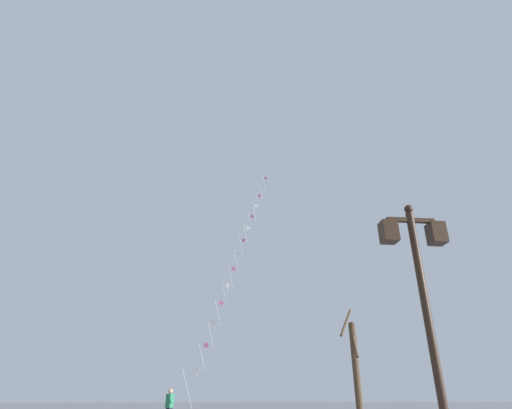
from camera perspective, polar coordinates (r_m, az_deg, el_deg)
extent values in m
cylinder|color=black|center=(7.58, 23.41, -16.90)|extent=(0.14, 0.14, 4.52)
sphere|color=black|center=(8.18, 20.63, -0.61)|extent=(0.16, 0.16, 0.16)
cube|color=black|center=(8.09, 20.88, -2.09)|extent=(0.91, 0.08, 0.08)
cube|color=black|center=(7.81, 18.14, -3.68)|extent=(0.28, 0.28, 0.40)
cube|color=beige|center=(7.81, 18.14, -3.68)|extent=(0.19, 0.19, 0.30)
cube|color=black|center=(8.22, 24.01, -3.76)|extent=(0.28, 0.28, 0.40)
cube|color=beige|center=(8.22, 24.01, -3.76)|extent=(0.19, 0.19, 0.30)
cylinder|color=silver|center=(23.42, -9.46, -24.92)|extent=(0.74, 1.47, 2.50)
cylinder|color=silver|center=(24.60, -7.60, -20.50)|extent=(0.42, 0.83, 1.40)
cylinder|color=silver|center=(25.54, -6.43, -17.60)|extent=(0.42, 0.83, 1.40)
cylinder|color=silver|center=(26.55, -5.39, -14.89)|extent=(0.42, 0.83, 1.40)
cylinder|color=silver|center=(27.62, -4.44, -12.39)|extent=(0.42, 0.83, 1.40)
cylinder|color=silver|center=(28.75, -3.59, -10.08)|extent=(0.42, 0.83, 1.40)
cylinder|color=silver|center=(29.93, -2.81, -7.94)|extent=(0.42, 0.83, 1.40)
cylinder|color=silver|center=(31.15, -2.10, -5.97)|extent=(0.42, 0.83, 1.40)
cylinder|color=silver|center=(32.40, -1.45, -4.15)|extent=(0.42, 0.83, 1.40)
cylinder|color=silver|center=(33.70, -0.85, -2.46)|extent=(0.42, 0.83, 1.40)
cylinder|color=silver|center=(35.02, -0.29, -0.90)|extent=(0.42, 0.83, 1.40)
cylinder|color=silver|center=(36.37, 0.22, 0.54)|extent=(0.42, 0.83, 1.40)
cylinder|color=silver|center=(37.74, 0.70, 1.88)|extent=(0.42, 0.83, 1.40)
cylinder|color=silver|center=(39.14, 1.14, 3.13)|extent=(0.42, 0.83, 1.40)
cube|color=white|center=(24.16, -8.23, -22.04)|extent=(0.34, 0.15, 0.36)
cylinder|color=white|center=(24.15, -8.27, -22.67)|extent=(0.03, 0.04, 0.25)
cube|color=pink|center=(25.06, -7.00, -19.02)|extent=(0.35, 0.12, 0.36)
cylinder|color=pink|center=(25.04, -7.03, -19.54)|extent=(0.02, 0.03, 0.18)
cube|color=white|center=(26.04, -5.90, -16.22)|extent=(0.30, 0.22, 0.36)
cylinder|color=white|center=(26.00, -5.92, -16.74)|extent=(0.04, 0.05, 0.20)
cube|color=pink|center=(27.08, -4.90, -13.62)|extent=(0.36, 0.09, 0.36)
cylinder|color=pink|center=(27.03, -4.92, -14.17)|extent=(0.02, 0.04, 0.25)
cube|color=white|center=(28.18, -4.01, -11.21)|extent=(0.36, 0.10, 0.36)
cylinder|color=white|center=(28.11, -4.02, -11.76)|extent=(0.03, 0.05, 0.27)
cube|color=pink|center=(29.33, -3.19, -8.99)|extent=(0.35, 0.11, 0.36)
cylinder|color=pink|center=(29.26, -3.20, -9.48)|extent=(0.02, 0.03, 0.24)
cube|color=white|center=(30.53, -2.45, -6.94)|extent=(0.30, 0.22, 0.36)
cylinder|color=white|center=(30.46, -2.45, -7.35)|extent=(0.04, 0.04, 0.19)
cube|color=pink|center=(31.77, -1.76, -5.04)|extent=(0.31, 0.22, 0.36)
cylinder|color=pink|center=(31.68, -1.77, -5.50)|extent=(0.03, 0.04, 0.26)
cube|color=white|center=(33.05, -1.14, -3.29)|extent=(0.36, 0.09, 0.36)
cylinder|color=white|center=(32.96, -1.14, -3.68)|extent=(0.02, 0.02, 0.21)
cube|color=pink|center=(34.35, -0.56, -1.67)|extent=(0.32, 0.20, 0.36)
cylinder|color=pink|center=(34.25, -0.56, -2.07)|extent=(0.04, 0.05, 0.24)
cube|color=white|center=(35.69, -0.03, -0.17)|extent=(0.36, 0.10, 0.36)
cylinder|color=white|center=(35.57, -0.03, -0.57)|extent=(0.02, 0.02, 0.27)
cube|color=pink|center=(37.05, 0.46, 1.23)|extent=(0.31, 0.21, 0.36)
cylinder|color=pink|center=(36.94, 0.47, 0.88)|extent=(0.03, 0.03, 0.22)
cube|color=white|center=(38.44, 0.92, 2.52)|extent=(0.34, 0.15, 0.36)
cylinder|color=white|center=(38.31, 0.93, 2.17)|extent=(0.03, 0.03, 0.26)
cube|color=pink|center=(39.84, 1.35, 3.72)|extent=(0.33, 0.18, 0.36)
cylinder|color=pink|center=(39.71, 1.36, 3.37)|extent=(0.03, 0.03, 0.28)
cube|color=#26724C|center=(21.96, -12.01, -25.37)|extent=(0.38, 0.45, 0.60)
sphere|color=tan|center=(21.96, -11.90, -24.28)|extent=(0.22, 0.22, 0.22)
cylinder|color=#26724C|center=(22.14, -11.63, -24.95)|extent=(0.25, 0.39, 0.50)
cylinder|color=#4C3826|center=(18.38, 13.95, -22.39)|extent=(0.27, 0.27, 4.23)
cylinder|color=#4C3826|center=(18.07, 12.51, -15.89)|extent=(0.88, 0.94, 1.23)
cylinder|color=#4C3826|center=(18.10, 13.73, -18.67)|extent=(0.25, 0.82, 1.04)
cylinder|color=#4C3826|center=(18.92, 13.59, -17.05)|extent=(0.49, 0.80, 0.78)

